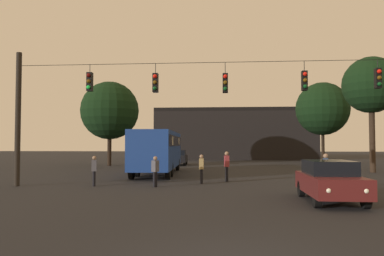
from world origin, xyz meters
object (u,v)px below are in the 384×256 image
(pedestrian_crossing_left, at_px, (201,167))
(pedestrian_trailing, at_px, (326,169))
(city_bus, at_px, (158,148))
(tree_left_silhouette, at_px, (371,85))
(pedestrian_near_bus, at_px, (94,169))
(tree_right_far, at_px, (110,111))
(pedestrian_crossing_right, at_px, (227,164))
(pedestrian_crossing_center, at_px, (155,170))
(car_near_right, at_px, (330,180))
(tree_behind_building, at_px, (322,109))
(car_far_left, at_px, (178,157))

(pedestrian_crossing_left, xyz_separation_m, pedestrian_trailing, (5.95, -2.47, 0.08))
(city_bus, xyz_separation_m, pedestrian_crossing_left, (3.46, -6.37, -0.99))
(pedestrian_crossing_left, bearing_deg, tree_left_silhouette, 36.74)
(pedestrian_near_bus, xyz_separation_m, tree_right_far, (-4.72, 18.38, 4.62))
(pedestrian_crossing_left, distance_m, pedestrian_crossing_right, 1.88)
(pedestrian_crossing_center, xyz_separation_m, pedestrian_crossing_right, (3.58, 3.17, 0.12))
(car_near_right, relative_size, tree_right_far, 0.52)
(car_near_right, height_order, pedestrian_crossing_center, pedestrian_crossing_center)
(tree_left_silhouette, relative_size, tree_right_far, 1.05)
(pedestrian_near_bus, relative_size, tree_right_far, 0.18)
(car_near_right, bearing_deg, tree_behind_building, 76.37)
(city_bus, height_order, tree_right_far, tree_right_far)
(car_near_right, relative_size, tree_left_silhouette, 0.50)
(car_far_left, xyz_separation_m, pedestrian_crossing_left, (3.46, -18.29, 0.08))
(pedestrian_near_bus, xyz_separation_m, tree_behind_building, (17.24, 23.33, 5.09))
(pedestrian_crossing_left, xyz_separation_m, pedestrian_crossing_right, (1.38, 1.28, 0.09))
(city_bus, distance_m, tree_left_silhouette, 16.83)
(pedestrian_near_bus, height_order, pedestrian_trailing, pedestrian_trailing)
(car_far_left, relative_size, pedestrian_crossing_right, 2.57)
(tree_left_silhouette, bearing_deg, tree_behind_building, 92.64)
(pedestrian_crossing_right, bearing_deg, tree_left_silhouette, 35.90)
(car_near_right, xyz_separation_m, tree_right_far, (-15.21, 22.88, 4.68))
(tree_right_far, bearing_deg, pedestrian_crossing_right, -53.27)
(car_near_right, bearing_deg, pedestrian_trailing, 77.55)
(car_near_right, xyz_separation_m, tree_left_silhouette, (7.32, 15.53, 5.81))
(pedestrian_crossing_left, distance_m, pedestrian_trailing, 6.44)
(car_far_left, height_order, pedestrian_crossing_left, pedestrian_crossing_left)
(tree_right_far, bearing_deg, tree_behind_building, 12.70)
(car_far_left, bearing_deg, pedestrian_crossing_center, -86.44)
(pedestrian_near_bus, height_order, tree_right_far, tree_right_far)
(pedestrian_trailing, bearing_deg, tree_right_far, 130.02)
(car_near_right, bearing_deg, pedestrian_crossing_left, 129.34)
(pedestrian_crossing_right, distance_m, tree_behind_building, 23.40)
(pedestrian_trailing, bearing_deg, pedestrian_near_bus, 176.34)
(car_far_left, bearing_deg, pedestrian_near_bus, -95.46)
(pedestrian_trailing, distance_m, tree_right_far, 25.35)
(pedestrian_crossing_left, height_order, tree_left_silhouette, tree_left_silhouette)
(tree_right_far, bearing_deg, tree_left_silhouette, -18.09)
(pedestrian_trailing, relative_size, tree_left_silhouette, 0.19)
(pedestrian_crossing_left, relative_size, pedestrian_crossing_center, 1.03)
(pedestrian_crossing_right, bearing_deg, car_far_left, 105.86)
(tree_left_silhouette, bearing_deg, pedestrian_crossing_left, -143.26)
(city_bus, bearing_deg, pedestrian_crossing_left, -61.53)
(car_near_right, height_order, tree_behind_building, tree_behind_building)
(pedestrian_crossing_left, relative_size, tree_left_silhouette, 0.18)
(pedestrian_crossing_center, xyz_separation_m, tree_right_far, (-7.89, 18.54, 4.63))
(car_far_left, bearing_deg, pedestrian_crossing_right, -74.14)
(pedestrian_near_bus, distance_m, tree_behind_building, 29.45)
(car_far_left, xyz_separation_m, tree_right_far, (-6.63, -1.65, 4.68))
(city_bus, bearing_deg, pedestrian_crossing_right, -46.53)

